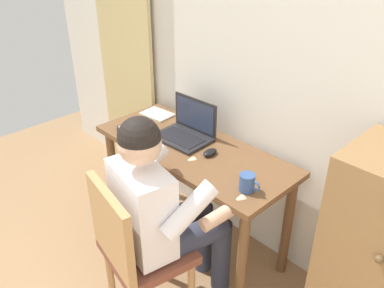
{
  "coord_description": "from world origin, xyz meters",
  "views": [
    {
      "loc": [
        1.08,
        0.4,
        1.94
      ],
      "look_at": [
        -0.33,
        1.76,
        0.84
      ],
      "focal_mm": 37.56,
      "sensor_mm": 36.0,
      "label": 1
    }
  ],
  "objects_px": {
    "laptop": "(186,130)",
    "computer_mouse": "(210,152)",
    "person_seated": "(165,206)",
    "desk_clock": "(124,129)",
    "chair": "(135,248)",
    "notebook_pad": "(157,114)",
    "coffee_mug": "(247,183)",
    "desk": "(192,163)"
  },
  "relations": [
    {
      "from": "desk_clock",
      "to": "coffee_mug",
      "type": "height_order",
      "value": "coffee_mug"
    },
    {
      "from": "laptop",
      "to": "notebook_pad",
      "type": "xyz_separation_m",
      "value": [
        -0.38,
        0.08,
        -0.05
      ]
    },
    {
      "from": "person_seated",
      "to": "coffee_mug",
      "type": "relative_size",
      "value": 9.98
    },
    {
      "from": "person_seated",
      "to": "notebook_pad",
      "type": "xyz_separation_m",
      "value": [
        -0.76,
        0.58,
        0.07
      ]
    },
    {
      "from": "desk",
      "to": "notebook_pad",
      "type": "relative_size",
      "value": 6.17
    },
    {
      "from": "person_seated",
      "to": "computer_mouse",
      "type": "bearing_deg",
      "value": 104.76
    },
    {
      "from": "desk",
      "to": "chair",
      "type": "xyz_separation_m",
      "value": [
        0.23,
        -0.63,
        -0.13
      ]
    },
    {
      "from": "person_seated",
      "to": "laptop",
      "type": "bearing_deg",
      "value": 126.43
    },
    {
      "from": "desk",
      "to": "notebook_pad",
      "type": "height_order",
      "value": "notebook_pad"
    },
    {
      "from": "desk",
      "to": "desk_clock",
      "type": "xyz_separation_m",
      "value": [
        -0.46,
        -0.17,
        0.13
      ]
    },
    {
      "from": "laptop",
      "to": "desk_clock",
      "type": "bearing_deg",
      "value": -145.64
    },
    {
      "from": "desk_clock",
      "to": "notebook_pad",
      "type": "height_order",
      "value": "desk_clock"
    },
    {
      "from": "computer_mouse",
      "to": "person_seated",
      "type": "bearing_deg",
      "value": -79.83
    },
    {
      "from": "chair",
      "to": "computer_mouse",
      "type": "bearing_deg",
      "value": 98.02
    },
    {
      "from": "desk",
      "to": "computer_mouse",
      "type": "bearing_deg",
      "value": 3.79
    },
    {
      "from": "coffee_mug",
      "to": "desk_clock",
      "type": "bearing_deg",
      "value": -176.34
    },
    {
      "from": "notebook_pad",
      "to": "coffee_mug",
      "type": "bearing_deg",
      "value": -19.29
    },
    {
      "from": "computer_mouse",
      "to": "laptop",
      "type": "bearing_deg",
      "value": 163.91
    },
    {
      "from": "desk",
      "to": "desk_clock",
      "type": "distance_m",
      "value": 0.51
    },
    {
      "from": "chair",
      "to": "person_seated",
      "type": "relative_size",
      "value": 0.73
    },
    {
      "from": "computer_mouse",
      "to": "coffee_mug",
      "type": "xyz_separation_m",
      "value": [
        0.37,
        -0.12,
        0.03
      ]
    },
    {
      "from": "person_seated",
      "to": "desk_clock",
      "type": "relative_size",
      "value": 13.31
    },
    {
      "from": "computer_mouse",
      "to": "notebook_pad",
      "type": "bearing_deg",
      "value": 163.89
    },
    {
      "from": "person_seated",
      "to": "desk_clock",
      "type": "height_order",
      "value": "person_seated"
    },
    {
      "from": "notebook_pad",
      "to": "person_seated",
      "type": "bearing_deg",
      "value": -43.07
    },
    {
      "from": "computer_mouse",
      "to": "coffee_mug",
      "type": "bearing_deg",
      "value": -22.55
    },
    {
      "from": "laptop",
      "to": "computer_mouse",
      "type": "xyz_separation_m",
      "value": [
        0.25,
        -0.05,
        -0.04
      ]
    },
    {
      "from": "notebook_pad",
      "to": "coffee_mug",
      "type": "distance_m",
      "value": 1.04
    },
    {
      "from": "coffee_mug",
      "to": "computer_mouse",
      "type": "bearing_deg",
      "value": 162.04
    },
    {
      "from": "chair",
      "to": "person_seated",
      "type": "bearing_deg",
      "value": 80.45
    },
    {
      "from": "chair",
      "to": "desk_clock",
      "type": "height_order",
      "value": "chair"
    },
    {
      "from": "desk",
      "to": "laptop",
      "type": "height_order",
      "value": "laptop"
    },
    {
      "from": "computer_mouse",
      "to": "desk_clock",
      "type": "distance_m",
      "value": 0.63
    },
    {
      "from": "desk",
      "to": "laptop",
      "type": "distance_m",
      "value": 0.21
    },
    {
      "from": "notebook_pad",
      "to": "desk_clock",
      "type": "bearing_deg",
      "value": -88.46
    },
    {
      "from": "chair",
      "to": "notebook_pad",
      "type": "distance_m",
      "value": 1.08
    },
    {
      "from": "notebook_pad",
      "to": "coffee_mug",
      "type": "height_order",
      "value": "coffee_mug"
    },
    {
      "from": "laptop",
      "to": "coffee_mug",
      "type": "distance_m",
      "value": 0.65
    },
    {
      "from": "laptop",
      "to": "desk_clock",
      "type": "distance_m",
      "value": 0.42
    },
    {
      "from": "laptop",
      "to": "computer_mouse",
      "type": "bearing_deg",
      "value": -11.5
    },
    {
      "from": "chair",
      "to": "laptop",
      "type": "distance_m",
      "value": 0.82
    },
    {
      "from": "laptop",
      "to": "computer_mouse",
      "type": "relative_size",
      "value": 3.52
    }
  ]
}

